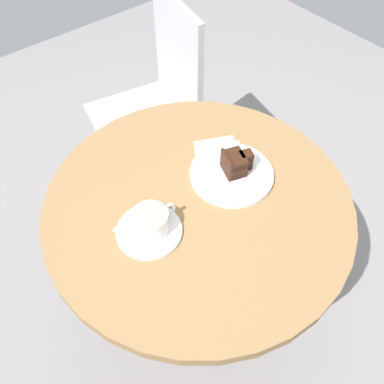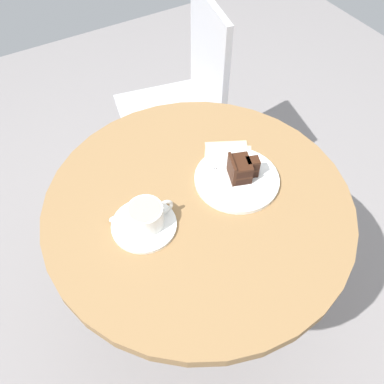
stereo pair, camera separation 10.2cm
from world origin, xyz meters
name	(u,v)px [view 1 (the left image)]	position (x,y,z in m)	size (l,w,h in m)	color
ground_plane	(196,311)	(0.00, 0.00, -0.01)	(4.40, 4.40, 0.01)	gray
cafe_table	(198,225)	(0.00, 0.00, 0.61)	(0.81, 0.81, 0.73)	olive
saucer	(148,230)	(-0.16, 0.00, 0.73)	(0.16, 0.16, 0.01)	white
coffee_cup	(151,220)	(-0.15, 0.00, 0.77)	(0.12, 0.09, 0.06)	white
teaspoon	(126,236)	(-0.21, 0.02, 0.74)	(0.03, 0.11, 0.00)	silver
cake_plate	(232,174)	(0.13, 0.01, 0.73)	(0.23, 0.23, 0.01)	white
cake_slice	(236,163)	(0.14, 0.01, 0.77)	(0.09, 0.08, 0.06)	black
fork	(213,171)	(0.09, 0.04, 0.74)	(0.02, 0.15, 0.00)	silver
napkin	(219,156)	(0.15, 0.09, 0.73)	(0.19, 0.19, 0.00)	beige
cafe_chair	(160,96)	(0.32, 0.62, 0.53)	(0.45, 0.45, 0.90)	#BCBCC1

